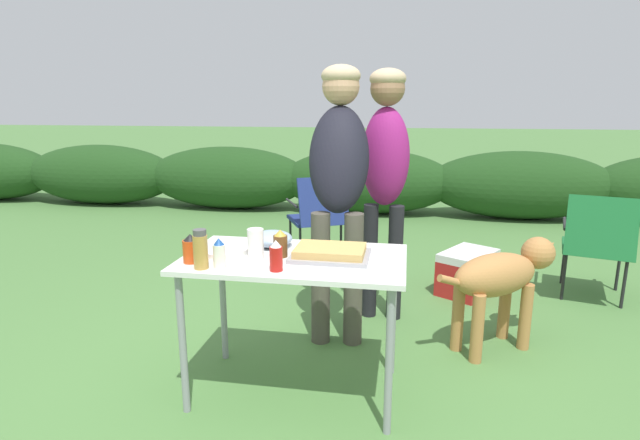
# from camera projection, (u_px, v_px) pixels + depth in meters

# --- Properties ---
(ground_plane) EXTENTS (60.00, 60.00, 0.00)m
(ground_plane) POSITION_uv_depth(u_px,v_px,m) (296.00, 390.00, 2.64)
(ground_plane) COLOR #4C7A3D
(shrub_hedge) EXTENTS (14.40, 0.90, 0.89)m
(shrub_hedge) POSITION_uv_depth(u_px,v_px,m) (367.00, 181.00, 6.84)
(shrub_hedge) COLOR #1E4219
(shrub_hedge) RESTS_ON ground
(folding_table) EXTENTS (1.10, 0.64, 0.74)m
(folding_table) POSITION_uv_depth(u_px,v_px,m) (294.00, 271.00, 2.49)
(folding_table) COLOR silver
(folding_table) RESTS_ON ground
(food_tray) EXTENTS (0.38, 0.28, 0.06)m
(food_tray) POSITION_uv_depth(u_px,v_px,m) (330.00, 253.00, 2.45)
(food_tray) COLOR #9E9EA3
(food_tray) RESTS_ON folding_table
(plate_stack) EXTENTS (0.25, 0.25, 0.03)m
(plate_stack) POSITION_uv_depth(u_px,v_px,m) (224.00, 250.00, 2.54)
(plate_stack) COLOR white
(plate_stack) RESTS_ON folding_table
(mixing_bowl) EXTENTS (0.22, 0.22, 0.08)m
(mixing_bowl) POSITION_uv_depth(u_px,v_px,m) (272.00, 239.00, 2.65)
(mixing_bowl) COLOR #99B2CC
(mixing_bowl) RESTS_ON folding_table
(paper_cup_stack) EXTENTS (0.08, 0.08, 0.15)m
(paper_cup_stack) POSITION_uv_depth(u_px,v_px,m) (256.00, 244.00, 2.44)
(paper_cup_stack) COLOR white
(paper_cup_stack) RESTS_ON folding_table
(beer_bottle) EXTENTS (0.07, 0.07, 0.14)m
(beer_bottle) POSITION_uv_depth(u_px,v_px,m) (280.00, 244.00, 2.46)
(beer_bottle) COLOR brown
(beer_bottle) RESTS_ON folding_table
(mayo_bottle) EXTENTS (0.06, 0.06, 0.14)m
(mayo_bottle) POSITION_uv_depth(u_px,v_px,m) (219.00, 254.00, 2.30)
(mayo_bottle) COLOR silver
(mayo_bottle) RESTS_ON folding_table
(hot_sauce_bottle) EXTENTS (0.08, 0.08, 0.14)m
(hot_sauce_bottle) POSITION_uv_depth(u_px,v_px,m) (191.00, 249.00, 2.37)
(hot_sauce_bottle) COLOR #CC4214
(hot_sauce_bottle) RESTS_ON folding_table
(spice_jar) EXTENTS (0.07, 0.07, 0.18)m
(spice_jar) POSITION_uv_depth(u_px,v_px,m) (200.00, 250.00, 2.28)
(spice_jar) COLOR #B2893D
(spice_jar) RESTS_ON folding_table
(ketchup_bottle) EXTENTS (0.06, 0.06, 0.14)m
(ketchup_bottle) POSITION_uv_depth(u_px,v_px,m) (276.00, 256.00, 2.25)
(ketchup_bottle) COLOR red
(ketchup_bottle) RESTS_ON folding_table
(standing_person_in_navy_coat) EXTENTS (0.41, 0.53, 1.72)m
(standing_person_in_navy_coat) POSITION_uv_depth(u_px,v_px,m) (339.00, 170.00, 3.06)
(standing_person_in_navy_coat) COLOR #4C473D
(standing_person_in_navy_coat) RESTS_ON ground
(standing_person_with_beanie) EXTENTS (0.34, 0.26, 1.70)m
(standing_person_with_beanie) POSITION_uv_depth(u_px,v_px,m) (385.00, 163.00, 3.32)
(standing_person_with_beanie) COLOR black
(standing_person_with_beanie) RESTS_ON ground
(dog) EXTENTS (0.80, 0.61, 0.68)m
(dog) POSITION_uv_depth(u_px,v_px,m) (502.00, 277.00, 3.01)
(dog) COLOR #B27A42
(dog) RESTS_ON ground
(camp_chair_green_behind_table) EXTENTS (0.60, 0.69, 0.83)m
(camp_chair_green_behind_table) POSITION_uv_depth(u_px,v_px,m) (597.00, 241.00, 3.76)
(camp_chair_green_behind_table) COLOR #19602D
(camp_chair_green_behind_table) RESTS_ON ground
(camp_chair_near_hedge) EXTENTS (0.68, 0.73, 0.83)m
(camp_chair_near_hedge) POSITION_uv_depth(u_px,v_px,m) (318.00, 213.00, 4.72)
(camp_chair_near_hedge) COLOR navy
(camp_chair_near_hedge) RESTS_ON ground
(cooler_box) EXTENTS (0.53, 0.58, 0.34)m
(cooler_box) POSITION_uv_depth(u_px,v_px,m) (467.00, 272.00, 3.98)
(cooler_box) COLOR #B21E1E
(cooler_box) RESTS_ON ground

